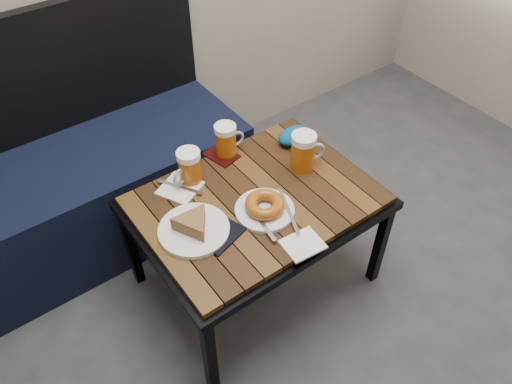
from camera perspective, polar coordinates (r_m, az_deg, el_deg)
bench at (r=2.17m, az=-19.76°, el=0.04°), size 1.40×0.50×0.95m
cafe_table at (r=1.77m, az=0.00°, el=-1.66°), size 0.84×0.62×0.47m
beer_mug_left at (r=1.77m, az=-7.65°, el=2.81°), size 0.13×0.10×0.13m
beer_mug_centre at (r=1.88m, az=-3.41°, el=5.97°), size 0.12×0.08×0.13m
beer_mug_right at (r=1.82m, az=5.49°, el=4.66°), size 0.14×0.11×0.15m
plate_pie at (r=1.63m, az=-7.16°, el=-3.91°), size 0.23×0.23×0.07m
plate_bagel at (r=1.68m, az=1.02°, el=-1.71°), size 0.21×0.26×0.06m
napkin_left at (r=1.79m, az=-8.67°, el=0.44°), size 0.18×0.18×0.01m
napkin_right at (r=1.60m, az=5.36°, el=-5.99°), size 0.13×0.12×0.01m
passport_navy at (r=1.62m, az=-4.08°, el=-4.92°), size 0.17×0.14×0.01m
passport_burgundy at (r=1.91m, az=-3.97°, el=4.22°), size 0.11×0.14×0.01m
knit_pouch at (r=1.96m, az=4.34°, el=6.45°), size 0.14×0.10×0.06m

